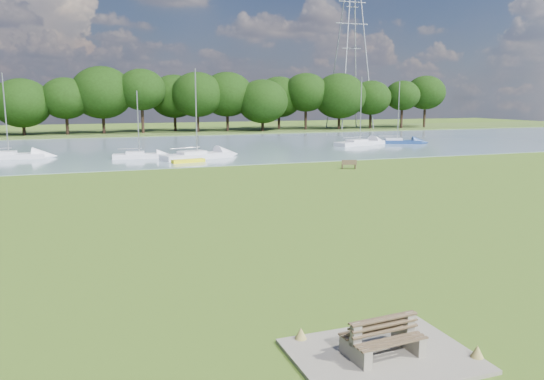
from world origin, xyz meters
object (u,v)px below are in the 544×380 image
object	(u,v)px
sailboat_3	(397,140)
sailboat_1	(196,154)
sailboat_4	(359,142)
kayak	(188,161)
sailboat_0	(139,154)
pylon	(352,23)
sailboat_5	(8,154)
bench_pair	(383,338)
riverbank_bench	(349,164)

from	to	relation	value
sailboat_3	sailboat_1	bearing A→B (deg)	-140.57
sailboat_3	sailboat_4	xyz separation A→B (m)	(-5.83, -0.26, 0.01)
kayak	sailboat_0	distance (m)	6.72
pylon	sailboat_4	xyz separation A→B (m)	(-16.36, -33.23, -19.87)
pylon	sailboat_0	bearing A→B (deg)	-139.03
sailboat_4	sailboat_5	distance (m)	41.16
kayak	sailboat_3	bearing A→B (deg)	8.90
bench_pair	sailboat_1	xyz separation A→B (m)	(4.58, 42.48, 0.03)
pylon	sailboat_1	size ratio (longest dim) A/B	3.67
bench_pair	sailboat_0	world-z (taller)	sailboat_0
sailboat_0	sailboat_5	distance (m)	13.10
sailboat_4	sailboat_0	bearing A→B (deg)	174.31
riverbank_bench	kayak	size ratio (longest dim) A/B	0.43
sailboat_1	sailboat_5	world-z (taller)	sailboat_1
pylon	sailboat_5	world-z (taller)	pylon
sailboat_0	kayak	bearing A→B (deg)	-46.48
bench_pair	kayak	xyz separation A→B (m)	(3.17, 39.51, -0.29)
sailboat_4	sailboat_3	bearing A→B (deg)	-14.68
riverbank_bench	sailboat_1	xyz separation A→B (m)	(-10.88, 11.96, 0.12)
bench_pair	pylon	bearing A→B (deg)	58.04
bench_pair	pylon	distance (m)	96.97
sailboat_3	kayak	bearing A→B (deg)	-136.24
pylon	sailboat_1	world-z (taller)	pylon
pylon	sailboat_1	distance (m)	60.71
kayak	pylon	size ratio (longest dim) A/B	0.10
riverbank_bench	pylon	xyz separation A→B (m)	(28.74, 53.48, 19.95)
sailboat_0	sailboat_4	size ratio (longest dim) A/B	0.78
sailboat_0	sailboat_5	xyz separation A→B (m)	(-12.45, 4.10, 0.03)
riverbank_bench	sailboat_3	size ratio (longest dim) A/B	0.17
pylon	sailboat_0	world-z (taller)	pylon
kayak	sailboat_0	bearing A→B (deg)	114.82
sailboat_3	sailboat_5	xyz separation A→B (m)	(-46.95, -2.04, 0.02)
sailboat_3	sailboat_5	world-z (taller)	sailboat_5
riverbank_bench	sailboat_0	size ratio (longest dim) A/B	0.20
pylon	sailboat_5	bearing A→B (deg)	-148.66
pylon	sailboat_5	xyz separation A→B (m)	(-57.48, -35.01, -19.86)
bench_pair	sailboat_5	bearing A→B (deg)	100.96
sailboat_4	pylon	bearing A→B (deg)	46.53
bench_pair	pylon	size ratio (longest dim) A/B	0.06
pylon	sailboat_4	bearing A→B (deg)	-116.21
sailboat_1	sailboat_5	xyz separation A→B (m)	(-17.86, 6.51, -0.04)
sailboat_0	sailboat_4	bearing A→B (deg)	18.48
sailboat_0	pylon	bearing A→B (deg)	47.87
sailboat_3	bench_pair	bearing A→B (deg)	-100.36
bench_pair	sailboat_3	xyz separation A→B (m)	(33.67, 51.03, -0.02)
bench_pair	sailboat_3	world-z (taller)	sailboat_3
sailboat_4	riverbank_bench	bearing A→B (deg)	-138.71
pylon	sailboat_4	distance (m)	42.03
sailboat_3	sailboat_5	bearing A→B (deg)	-154.45
riverbank_bench	pylon	distance (m)	63.90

